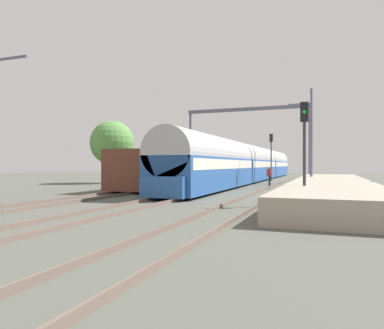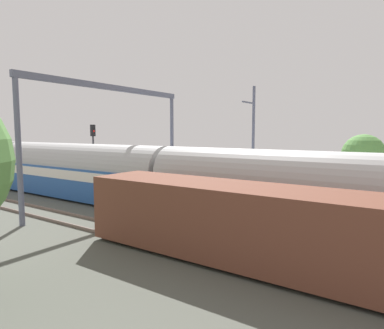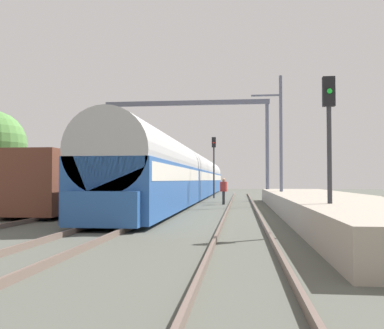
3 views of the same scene
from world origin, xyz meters
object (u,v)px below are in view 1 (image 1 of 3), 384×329
Objects in this scene: passenger_train at (253,164)px; person_crossing at (270,174)px; freight_car at (164,170)px; railway_signal_near at (304,139)px; railway_signal_far at (271,151)px; catenary_gantry at (247,128)px.

person_crossing is (3.14, -9.04, -0.94)m from passenger_train.
person_crossing is at bearing -70.81° from passenger_train.
railway_signal_near reaches higher than freight_car.
catenary_gantry reaches higher than railway_signal_far.
freight_car reaches higher than person_crossing.
catenary_gantry reaches higher than freight_car.
freight_car is 1.00× the size of catenary_gantry.
freight_car is (-4.31, -15.09, -0.50)m from passenger_train.
railway_signal_near is 0.36× the size of catenary_gantry.
passenger_train is 15.70m from freight_car.
catenary_gantry reaches higher than railway_signal_near.
railway_signal_far is (-1.23, 9.74, 2.39)m from person_crossing.
passenger_train is 28.44× the size of person_crossing.
passenger_train reaches higher than freight_car.
passenger_train is 3.78× the size of freight_car.
railway_signal_near is (11.21, -8.99, 1.57)m from freight_car.
person_crossing is 0.13× the size of catenary_gantry.
person_crossing is 0.37× the size of railway_signal_near.
freight_car is 2.42× the size of railway_signal_far.
person_crossing is at bearing -82.82° from railway_signal_far.
catenary_gantry is at bearing -37.88° from person_crossing.
person_crossing is at bearing -59.66° from catenary_gantry.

